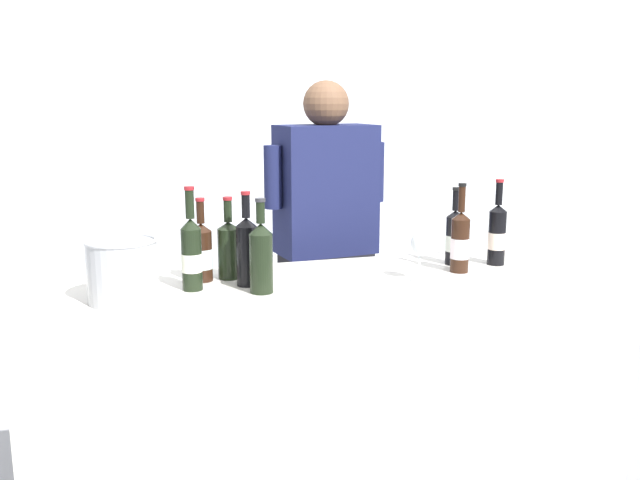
# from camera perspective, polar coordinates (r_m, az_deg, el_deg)

# --- Properties ---
(wall_back) EXTENTS (8.00, 0.10, 2.80)m
(wall_back) POSITION_cam_1_polar(r_m,az_deg,el_deg) (5.08, -7.44, 9.20)
(wall_back) COLOR silver
(wall_back) RESTS_ON ground_plane
(counter) EXTENTS (2.27, 0.60, 0.94)m
(counter) POSITION_cam_1_polar(r_m,az_deg,el_deg) (2.78, 1.46, -12.57)
(counter) COLOR beige
(counter) RESTS_ON ground_plane
(wine_bottle_0) EXTENTS (0.07, 0.07, 0.34)m
(wine_bottle_0) POSITION_cam_1_polar(r_m,az_deg,el_deg) (2.50, -6.04, -0.74)
(wine_bottle_0) COLOR black
(wine_bottle_0) RESTS_ON counter
(wine_bottle_1) EXTENTS (0.07, 0.07, 0.35)m
(wine_bottle_1) POSITION_cam_1_polar(r_m,az_deg,el_deg) (2.89, 14.32, 0.50)
(wine_bottle_1) COLOR black
(wine_bottle_1) RESTS_ON counter
(wine_bottle_2) EXTENTS (0.08, 0.08, 0.31)m
(wine_bottle_2) POSITION_cam_1_polar(r_m,az_deg,el_deg) (2.59, -9.68, -0.97)
(wine_bottle_2) COLOR black
(wine_bottle_2) RESTS_ON counter
(wine_bottle_3) EXTENTS (0.07, 0.07, 0.32)m
(wine_bottle_3) POSITION_cam_1_polar(r_m,az_deg,el_deg) (2.86, 10.98, 0.25)
(wine_bottle_3) COLOR black
(wine_bottle_3) RESTS_ON counter
(wine_bottle_4) EXTENTS (0.08, 0.08, 0.31)m
(wine_bottle_4) POSITION_cam_1_polar(r_m,az_deg,el_deg) (2.61, -7.50, -0.64)
(wine_bottle_4) COLOR black
(wine_bottle_4) RESTS_ON counter
(wine_bottle_5) EXTENTS (0.07, 0.07, 0.35)m
(wine_bottle_5) POSITION_cam_1_polar(r_m,az_deg,el_deg) (2.74, 11.43, -0.12)
(wine_bottle_5) COLOR black
(wine_bottle_5) RESTS_ON counter
(wine_bottle_6) EXTENTS (0.07, 0.07, 0.37)m
(wine_bottle_6) POSITION_cam_1_polar(r_m,az_deg,el_deg) (2.47, -10.50, -1.04)
(wine_bottle_6) COLOR black
(wine_bottle_6) RESTS_ON counter
(wine_bottle_7) EXTENTS (0.08, 0.08, 0.33)m
(wine_bottle_7) POSITION_cam_1_polar(r_m,az_deg,el_deg) (2.40, -4.85, -1.30)
(wine_bottle_7) COLOR black
(wine_bottle_7) RESTS_ON counter
(wine_glass) EXTENTS (0.07, 0.07, 0.19)m
(wine_glass) POSITION_cam_1_polar(r_m,az_deg,el_deg) (2.58, 8.19, -0.49)
(wine_glass) COLOR silver
(wine_glass) RESTS_ON counter
(ice_bucket) EXTENTS (0.24, 0.24, 0.21)m
(ice_bucket) POSITION_cam_1_polar(r_m,az_deg,el_deg) (2.39, -15.90, -2.38)
(ice_bucket) COLOR silver
(ice_bucket) RESTS_ON counter
(person_server) EXTENTS (0.60, 0.30, 1.69)m
(person_server) POSITION_cam_1_polar(r_m,az_deg,el_deg) (3.29, 0.48, -2.26)
(person_server) COLOR black
(person_server) RESTS_ON ground_plane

